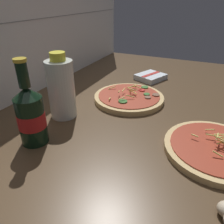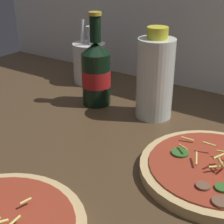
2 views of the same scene
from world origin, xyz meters
TOP-DOWN VIEW (x-y plane):
  - counter_slab at (0.00, 0.00)cm, footprint 160.00×90.00cm
  - pizza_far at (11.03, 7.19)cm, footprint 26.34×26.34cm
  - beer_bottle at (-24.75, 21.02)cm, footprint 7.22×7.22cm
  - oil_bottle at (-9.27, 22.62)cm, footprint 8.48×8.48cm
  - utensil_crock at (-35.92, 32.76)cm, footprint 9.51×9.51cm

SIDE VIEW (x-z plane):
  - counter_slab at x=0.00cm, z-range 0.00..2.50cm
  - pizza_far at x=11.03cm, z-range 1.25..5.88cm
  - utensil_crock at x=-35.92cm, z-range -0.56..17.72cm
  - beer_bottle at x=-24.75cm, z-range -0.67..22.31cm
  - oil_bottle at x=-9.27cm, z-range 1.66..22.65cm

